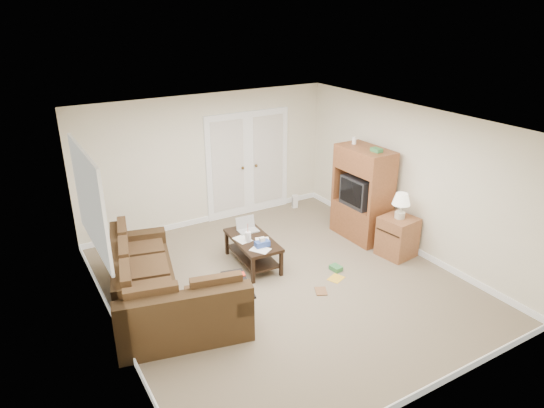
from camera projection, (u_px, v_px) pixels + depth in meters
floor at (283, 283)px, 7.46m from camera, size 5.50×5.50×0.00m
ceiling at (285, 123)px, 6.51m from camera, size 5.00×5.50×0.02m
wall_left at (108, 250)px, 5.81m from camera, size 0.02×5.50×2.50m
wall_right at (410, 179)px, 8.16m from camera, size 0.02×5.50×2.50m
wall_back at (208, 160)px, 9.17m from camera, size 5.00×0.02×2.50m
wall_front at (431, 302)px, 4.80m from camera, size 5.00×0.02×2.50m
baseboards at (284, 281)px, 7.44m from camera, size 5.00×5.50×0.10m
french_doors at (248, 164)px, 9.63m from camera, size 1.80×0.05×2.13m
window_left at (90, 200)px, 6.51m from camera, size 0.05×1.92×1.42m
sectional_sofa at (160, 293)px, 6.66m from camera, size 1.84×2.87×0.79m
coffee_table at (253, 250)px, 7.94m from camera, size 0.64×1.18×0.78m
tv_armoire at (362, 193)px, 8.67m from camera, size 0.59×1.06×1.81m
side_cabinet at (398, 233)px, 8.16m from camera, size 0.60×0.60×1.13m
space_heater at (295, 201)px, 10.21m from camera, size 0.12×0.11×0.27m
floor_magazine at (336, 278)px, 7.59m from camera, size 0.31×0.28×0.01m
floor_greenbox at (336, 268)px, 7.82m from camera, size 0.16×0.20×0.08m
floor_book at (315, 291)px, 7.24m from camera, size 0.25×0.28×0.02m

